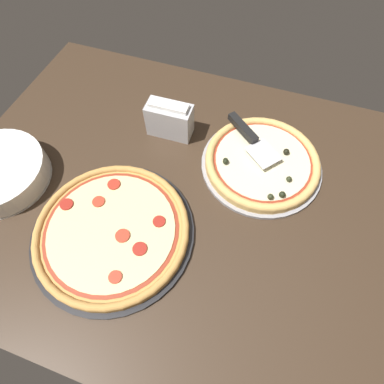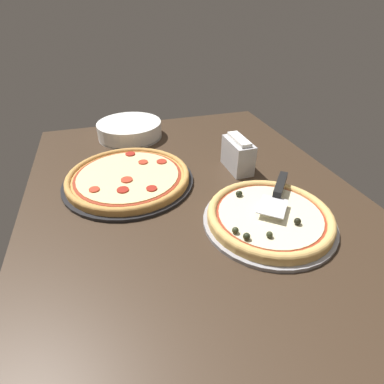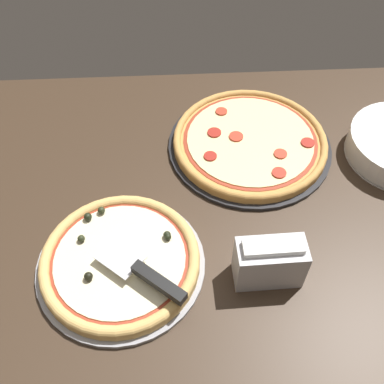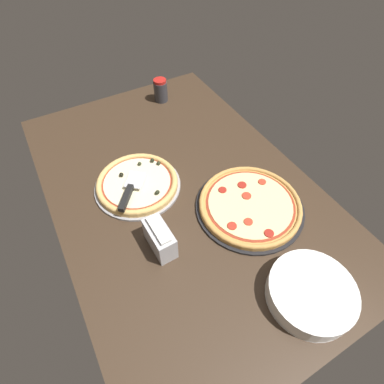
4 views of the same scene
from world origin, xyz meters
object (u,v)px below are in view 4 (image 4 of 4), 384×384
at_px(serving_spatula, 128,194).
at_px(napkin_holder, 160,238).
at_px(pizza_back, 250,204).
at_px(parmesan_shaker, 161,90).
at_px(pizza_front, 137,183).
at_px(plate_stack, 311,293).

bearing_deg(serving_spatula, napkin_holder, 5.15).
height_order(pizza_back, napkin_holder, napkin_holder).
distance_m(pizza_back, parmesan_shaker, 0.81).
xyz_separation_m(pizza_front, parmesan_shaker, (-0.50, 0.35, 0.03)).
relative_size(pizza_front, pizza_back, 0.84).
bearing_deg(napkin_holder, plate_stack, 39.65).
bearing_deg(parmesan_shaker, pizza_back, -1.61).
distance_m(plate_stack, napkin_holder, 0.49).
bearing_deg(napkin_holder, pizza_front, 172.60).
distance_m(serving_spatula, parmesan_shaker, 0.70).
xyz_separation_m(serving_spatula, napkin_holder, (0.22, 0.02, -0.00)).
relative_size(pizza_back, plate_stack, 1.47).
relative_size(pizza_front, plate_stack, 1.24).
bearing_deg(pizza_back, plate_stack, -7.63).
bearing_deg(plate_stack, serving_spatula, -151.04).
xyz_separation_m(pizza_back, napkin_holder, (-0.02, -0.36, 0.03)).
height_order(pizza_front, pizza_back, pizza_front).
relative_size(pizza_back, napkin_holder, 2.85).
height_order(pizza_back, serving_spatula, serving_spatula).
distance_m(parmesan_shaker, napkin_holder, 0.88).
bearing_deg(pizza_front, plate_stack, 22.39).
height_order(pizza_back, plate_stack, plate_stack).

